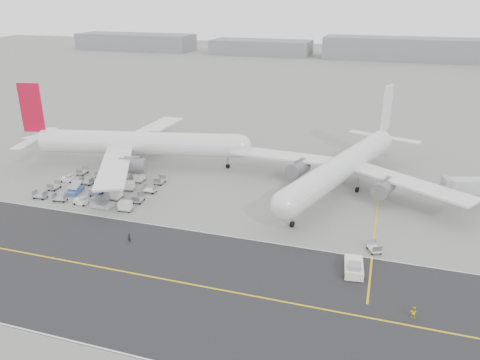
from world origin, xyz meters
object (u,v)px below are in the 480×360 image
(pushback_tug, at_px, (354,267))
(ground_crew_a, at_px, (129,238))
(ground_crew_b, at_px, (413,312))
(airliner_a, at_px, (134,143))
(airliner_b, at_px, (344,165))

(pushback_tug, distance_m, ground_crew_a, 38.03)
(pushback_tug, bearing_deg, ground_crew_b, -52.29)
(ground_crew_a, distance_m, ground_crew_b, 46.95)
(airliner_a, bearing_deg, airliner_b, -102.23)
(pushback_tug, bearing_deg, ground_crew_a, 176.86)
(airliner_b, distance_m, ground_crew_a, 48.58)
(ground_crew_a, bearing_deg, ground_crew_b, -0.35)
(airliner_a, height_order, airliner_b, airliner_a)
(airliner_a, xyz_separation_m, airliner_b, (51.46, -0.03, -0.25))
(ground_crew_b, bearing_deg, pushback_tug, -30.62)
(airliner_a, relative_size, airliner_b, 1.07)
(airliner_b, relative_size, ground_crew_b, 32.57)
(airliner_b, bearing_deg, ground_crew_b, -53.85)
(airliner_a, height_order, ground_crew_a, airliner_a)
(airliner_a, distance_m, airliner_b, 51.46)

